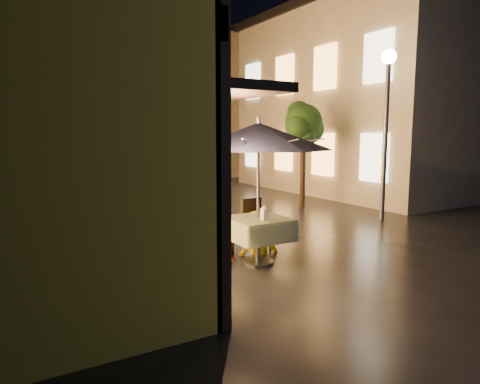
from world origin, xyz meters
TOP-DOWN VIEW (x-y plane):
  - ground at (0.00, 0.00)m, footprint 90.00×90.00m
  - east_building_near at (7.49, 6.50)m, footprint 7.30×9.30m
  - east_building_far at (7.49, 18.00)m, footprint 7.30×10.30m
  - street_tree at (2.41, 4.51)m, footprint 1.43×1.20m
  - streetlamp_near at (3.00, 2.00)m, footprint 0.36×0.36m
  - streetlamp_far at (3.00, 14.00)m, footprint 0.36×0.36m
  - cafe_table at (-1.76, 0.48)m, footprint 0.99×0.99m
  - patio_umbrella at (-1.76, 0.48)m, footprint 2.45×2.45m
  - cafe_chair_left at (-2.16, 1.22)m, footprint 0.42×0.42m
  - cafe_chair_right at (-1.36, 1.22)m, footprint 0.42×0.42m
  - table_lantern at (-1.76, 0.28)m, footprint 0.16×0.16m
  - person_orange at (-2.23, 1.04)m, footprint 0.89×0.75m
  - person_yellow at (-1.44, 0.98)m, footprint 1.09×0.76m
  - bicycle_0 at (-2.73, 3.70)m, footprint 1.70×1.09m
  - bicycle_1 at (-2.84, 5.18)m, footprint 1.77×0.52m
  - bicycle_2 at (-2.64, 5.62)m, footprint 1.86×1.27m
  - bicycle_3 at (-2.62, 6.84)m, footprint 1.90×1.00m
  - bicycle_4 at (-2.82, 8.05)m, footprint 1.63×1.09m
  - bicycle_5 at (-2.51, 9.04)m, footprint 1.79×0.73m

SIDE VIEW (x-z plane):
  - ground at x=0.00m, z-range 0.00..0.00m
  - bicycle_4 at x=-2.82m, z-range 0.00..0.81m
  - bicycle_0 at x=-2.73m, z-range 0.00..0.84m
  - bicycle_2 at x=-2.64m, z-range 0.00..0.93m
  - bicycle_5 at x=-2.51m, z-range 0.00..1.04m
  - bicycle_1 at x=-2.84m, z-range 0.00..1.06m
  - cafe_chair_left at x=-2.16m, z-range 0.05..1.03m
  - cafe_chair_right at x=-1.36m, z-range 0.05..1.03m
  - bicycle_3 at x=-2.62m, z-range 0.00..1.10m
  - cafe_table at x=-1.76m, z-range 0.20..0.98m
  - person_yellow at x=-1.44m, z-range 0.00..1.54m
  - person_orange at x=-2.23m, z-range 0.00..1.64m
  - table_lantern at x=-1.76m, z-range 0.79..1.04m
  - patio_umbrella at x=-1.76m, z-range 0.92..3.38m
  - street_tree at x=2.41m, z-range 0.85..4.00m
  - streetlamp_near at x=3.00m, z-range 0.80..5.03m
  - streetlamp_far at x=3.00m, z-range 0.80..5.03m
  - east_building_near at x=7.49m, z-range 0.01..6.81m
  - east_building_far at x=7.49m, z-range 0.01..7.31m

